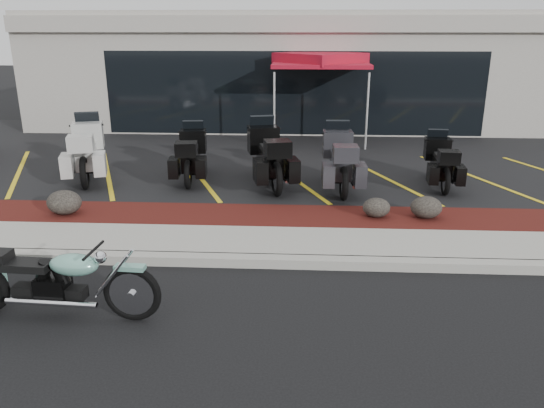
# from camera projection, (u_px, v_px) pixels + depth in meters

# --- Properties ---
(ground) EXTENTS (90.00, 90.00, 0.00)m
(ground) POSITION_uv_depth(u_px,v_px,m) (280.00, 294.00, 7.31)
(ground) COLOR black
(ground) RESTS_ON ground
(curb) EXTENTS (24.00, 0.25, 0.15)m
(curb) POSITION_uv_depth(u_px,v_px,m) (283.00, 261.00, 8.14)
(curb) COLOR gray
(curb) RESTS_ON ground
(sidewalk) EXTENTS (24.00, 1.20, 0.15)m
(sidewalk) POSITION_uv_depth(u_px,v_px,m) (284.00, 244.00, 8.80)
(sidewalk) COLOR gray
(sidewalk) RESTS_ON ground
(mulch_bed) EXTENTS (24.00, 1.20, 0.16)m
(mulch_bed) POSITION_uv_depth(u_px,v_px,m) (286.00, 219.00, 9.94)
(mulch_bed) COLOR #36110C
(mulch_bed) RESTS_ON ground
(upper_lot) EXTENTS (26.00, 9.60, 0.15)m
(upper_lot) POSITION_uv_depth(u_px,v_px,m) (292.00, 154.00, 15.05)
(upper_lot) COLOR black
(upper_lot) RESTS_ON ground
(dealership_building) EXTENTS (18.00, 8.16, 4.00)m
(dealership_building) POSITION_uv_depth(u_px,v_px,m) (295.00, 68.00, 20.38)
(dealership_building) COLOR gray
(dealership_building) RESTS_ON ground
(boulder_left) EXTENTS (0.64, 0.54, 0.46)m
(boulder_left) POSITION_uv_depth(u_px,v_px,m) (64.00, 202.00, 9.90)
(boulder_left) COLOR black
(boulder_left) RESTS_ON mulch_bed
(boulder_mid) EXTENTS (0.51, 0.42, 0.36)m
(boulder_mid) POSITION_uv_depth(u_px,v_px,m) (376.00, 208.00, 9.76)
(boulder_mid) COLOR black
(boulder_mid) RESTS_ON mulch_bed
(boulder_right) EXTENTS (0.57, 0.48, 0.41)m
(boulder_right) POSITION_uv_depth(u_px,v_px,m) (426.00, 207.00, 9.70)
(boulder_right) COLOR black
(boulder_right) RESTS_ON mulch_bed
(hero_cruiser) EXTENTS (2.80, 0.86, 0.97)m
(hero_cruiser) POSITION_uv_depth(u_px,v_px,m) (132.00, 286.00, 6.49)
(hero_cruiser) COLOR #69A393
(hero_cruiser) RESTS_ON ground
(touring_white) EXTENTS (1.60, 2.61, 1.42)m
(touring_white) POSITION_uv_depth(u_px,v_px,m) (89.00, 141.00, 12.92)
(touring_white) COLOR silver
(touring_white) RESTS_ON upper_lot
(touring_black_front) EXTENTS (1.03, 2.21, 1.24)m
(touring_black_front) POSITION_uv_depth(u_px,v_px,m) (194.00, 146.00, 12.81)
(touring_black_front) COLOR black
(touring_black_front) RESTS_ON upper_lot
(touring_black_mid) EXTENTS (1.48, 2.59, 1.42)m
(touring_black_mid) POSITION_uv_depth(u_px,v_px,m) (262.00, 145.00, 12.47)
(touring_black_mid) COLOR black
(touring_black_mid) RESTS_ON upper_lot
(touring_grey) EXTENTS (0.96, 2.36, 1.36)m
(touring_grey) POSITION_uv_depth(u_px,v_px,m) (337.00, 149.00, 12.20)
(touring_grey) COLOR #2C2C31
(touring_grey) RESTS_ON upper_lot
(touring_black_rear) EXTENTS (0.90, 2.02, 1.14)m
(touring_black_rear) POSITION_uv_depth(u_px,v_px,m) (436.00, 153.00, 12.28)
(touring_black_rear) COLOR black
(touring_black_rear) RESTS_ON upper_lot
(traffic_cone) EXTENTS (0.35, 0.35, 0.44)m
(traffic_cone) POSITION_uv_depth(u_px,v_px,m) (270.00, 144.00, 14.92)
(traffic_cone) COLOR #EB5F07
(traffic_cone) RESTS_ON upper_lot
(popup_canopy) EXTENTS (3.23, 3.23, 2.63)m
(popup_canopy) POSITION_uv_depth(u_px,v_px,m) (320.00, 61.00, 15.86)
(popup_canopy) COLOR silver
(popup_canopy) RESTS_ON upper_lot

